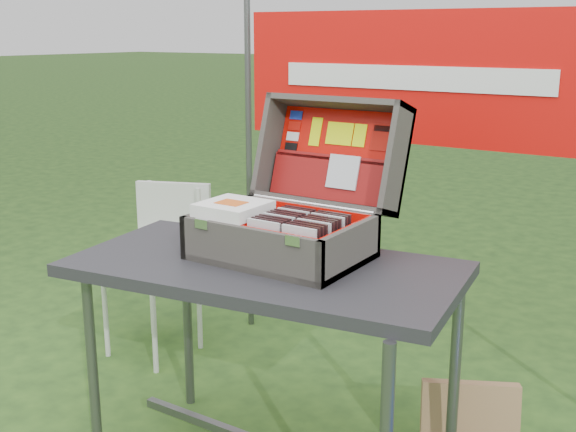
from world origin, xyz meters
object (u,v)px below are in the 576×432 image
Objects in this scene: chair at (151,273)px; cardboard_box at (469,432)px; suitcase at (291,182)px; table at (266,374)px.

chair is 2.33× the size of cardboard_box.
chair is at bearing 147.97° from cardboard_box.
chair is at bearing 159.23° from suitcase.
cardboard_box is (1.59, -0.15, -0.23)m from chair.
cardboard_box is (0.56, 0.24, -0.84)m from suitcase.
suitcase is at bearing -42.47° from chair.
chair is (-1.02, 0.53, 0.01)m from table.
table is 2.30× the size of suitcase.
suitcase reaches higher than cardboard_box.
suitcase is (0.01, 0.13, 0.63)m from table.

